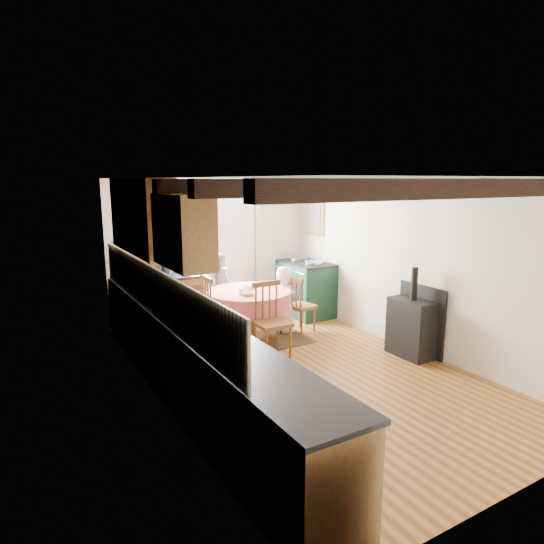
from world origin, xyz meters
TOP-DOWN VIEW (x-y plane):
  - floor at (0.00, 0.00)m, footprint 3.60×5.50m
  - ceiling at (0.00, 0.00)m, footprint 3.60×5.50m
  - wall_back at (0.00, 2.75)m, footprint 3.60×0.00m
  - wall_front at (0.00, -2.75)m, footprint 3.60×0.00m
  - wall_left at (-1.80, 0.00)m, footprint 0.00×5.50m
  - wall_right at (1.80, 0.00)m, footprint 0.00×5.50m
  - beam_a at (0.00, -2.00)m, footprint 3.60×0.16m
  - beam_b at (0.00, -1.00)m, footprint 3.60×0.16m
  - beam_c at (0.00, 0.00)m, footprint 3.60×0.16m
  - beam_d at (0.00, 1.00)m, footprint 3.60×0.16m
  - beam_e at (0.00, 2.00)m, footprint 3.60×0.16m
  - splash_left at (-1.78, 0.30)m, footprint 0.02×4.50m
  - splash_back at (-1.00, 2.73)m, footprint 1.40×0.02m
  - base_cabinet_left at (-1.50, 0.00)m, footprint 0.60×5.30m
  - base_cabinet_back at (-1.05, 2.45)m, footprint 1.30×0.60m
  - worktop_left at (-1.48, 0.00)m, footprint 0.64×5.30m
  - worktop_back at (-1.05, 2.43)m, footprint 1.30×0.64m
  - wall_cabinet_glass at (-1.63, 1.20)m, footprint 0.34×1.80m
  - wall_cabinet_solid at (-1.63, -0.30)m, footprint 0.34×0.90m
  - window_frame at (0.10, 2.73)m, footprint 1.34×0.03m
  - window_pane at (0.10, 2.74)m, footprint 1.20×0.01m
  - curtain_left at (-0.75, 2.65)m, footprint 0.35×0.10m
  - curtain_right at (0.95, 2.65)m, footprint 0.35×0.10m
  - curtain_rod at (0.10, 2.65)m, footprint 2.00×0.03m
  - wall_picture at (1.77, 2.30)m, footprint 0.04×0.50m
  - wall_plate at (1.05, 2.72)m, footprint 0.30×0.02m
  - rug at (-0.03, 1.44)m, footprint 1.62×1.26m
  - dining_table at (-0.03, 1.44)m, footprint 1.26×1.26m
  - chair_near at (-0.09, 0.64)m, footprint 0.46×0.48m
  - chair_left at (-0.86, 1.49)m, footprint 0.50×0.48m
  - chair_right at (0.86, 1.37)m, footprint 0.48×0.47m
  - aga_range at (1.47, 2.13)m, footprint 0.68×1.06m
  - cast_iron_stove at (1.58, -0.27)m, footprint 0.37×0.62m
  - child_far at (-0.15, 2.25)m, footprint 0.51×0.40m
  - child_right at (0.64, 1.51)m, footprint 0.45×0.58m
  - bowl_a at (-0.16, 1.21)m, footprint 0.28×0.28m
  - bowl_b at (-0.01, 1.43)m, footprint 0.27×0.27m
  - cup at (-0.22, 1.29)m, footprint 0.13×0.13m
  - canister_tall at (-1.34, 2.47)m, footprint 0.13×0.13m
  - canister_wide at (-0.93, 2.53)m, footprint 0.16×0.16m

SIDE VIEW (x-z plane):
  - floor at x=0.00m, z-range 0.00..0.00m
  - rug at x=-0.03m, z-range 0.00..0.01m
  - dining_table at x=-0.03m, z-range 0.00..0.76m
  - base_cabinet_left at x=-1.50m, z-range 0.00..0.88m
  - base_cabinet_back at x=-1.05m, z-range 0.00..0.88m
  - chair_right at x=0.86m, z-range 0.00..0.90m
  - aga_range at x=1.47m, z-range 0.00..0.97m
  - chair_near at x=-0.09m, z-range 0.00..1.04m
  - chair_left at x=-0.86m, z-range 0.00..1.05m
  - child_right at x=0.64m, z-range 0.00..1.05m
  - child_far at x=-0.15m, z-range 0.00..1.23m
  - cast_iron_stove at x=1.58m, z-range 0.00..1.24m
  - bowl_a at x=-0.16m, z-range 0.76..0.81m
  - bowl_b at x=-0.01m, z-range 0.76..0.82m
  - cup at x=-0.22m, z-range 0.76..0.84m
  - worktop_left at x=-1.48m, z-range 0.88..0.92m
  - worktop_back at x=-1.05m, z-range 0.88..0.92m
  - canister_wide at x=-0.93m, z-range 0.92..1.10m
  - canister_tall at x=-1.34m, z-range 0.92..1.15m
  - curtain_left at x=-0.75m, z-range 0.05..2.15m
  - curtain_right at x=0.95m, z-range 0.05..2.15m
  - wall_back at x=0.00m, z-range 0.00..2.40m
  - wall_front at x=0.00m, z-range 0.00..2.40m
  - wall_left at x=-1.80m, z-range 0.00..2.40m
  - wall_right at x=1.80m, z-range 0.00..2.40m
  - splash_left at x=-1.78m, z-range 0.92..1.48m
  - splash_back at x=-1.00m, z-range 0.92..1.48m
  - window_frame at x=0.10m, z-range 0.83..2.37m
  - window_pane at x=0.10m, z-range 0.90..2.30m
  - wall_picture at x=1.77m, z-range 1.40..2.00m
  - wall_plate at x=1.05m, z-range 1.55..1.85m
  - wall_cabinet_solid at x=-1.63m, z-range 1.55..2.25m
  - wall_cabinet_glass at x=-1.63m, z-range 1.50..2.40m
  - curtain_rod at x=0.10m, z-range 2.19..2.22m
  - beam_a at x=0.00m, z-range 2.23..2.39m
  - beam_b at x=0.00m, z-range 2.23..2.39m
  - beam_c at x=0.00m, z-range 2.23..2.39m
  - beam_d at x=0.00m, z-range 2.23..2.39m
  - beam_e at x=0.00m, z-range 2.23..2.39m
  - ceiling at x=0.00m, z-range 2.40..2.40m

